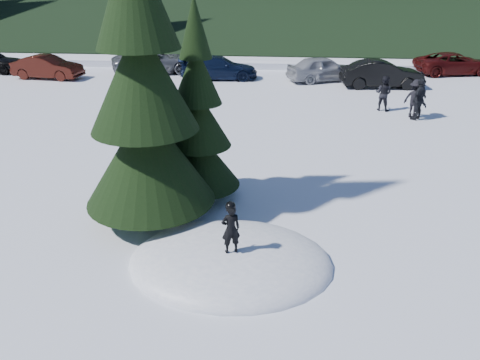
# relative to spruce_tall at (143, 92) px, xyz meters

# --- Properties ---
(ground) EXTENTS (200.00, 200.00, 0.00)m
(ground) POSITION_rel_spruce_tall_xyz_m (2.20, -1.80, -3.32)
(ground) COLOR white
(ground) RESTS_ON ground
(snow_mound) EXTENTS (4.48, 3.52, 0.96)m
(snow_mound) POSITION_rel_spruce_tall_xyz_m (2.20, -1.80, -3.32)
(snow_mound) COLOR white
(snow_mound) RESTS_ON ground
(spruce_tall) EXTENTS (3.20, 3.20, 8.60)m
(spruce_tall) POSITION_rel_spruce_tall_xyz_m (0.00, 0.00, 0.00)
(spruce_tall) COLOR #301F10
(spruce_tall) RESTS_ON ground
(spruce_short) EXTENTS (2.20, 2.20, 5.37)m
(spruce_short) POSITION_rel_spruce_tall_xyz_m (1.00, 1.40, -1.22)
(spruce_short) COLOR #301F10
(spruce_short) RESTS_ON ground
(child_skier) EXTENTS (0.46, 0.39, 1.09)m
(child_skier) POSITION_rel_spruce_tall_xyz_m (2.25, -2.09, -2.30)
(child_skier) COLOR black
(child_skier) RESTS_ON snow_mound
(adult_0) EXTENTS (0.96, 0.89, 1.57)m
(adult_0) POSITION_rel_spruce_tall_xyz_m (7.76, 11.12, -2.53)
(adult_0) COLOR black
(adult_0) RESTS_ON ground
(adult_1) EXTENTS (1.01, 1.06, 1.77)m
(adult_1) POSITION_rel_spruce_tall_xyz_m (8.98, 9.75, -2.44)
(adult_1) COLOR black
(adult_1) RESTS_ON ground
(adult_2) EXTENTS (1.18, 1.19, 1.65)m
(adult_2) POSITION_rel_spruce_tall_xyz_m (8.90, 10.05, -2.49)
(adult_2) COLOR black
(adult_2) RESTS_ON ground
(car_1) EXTENTS (4.21, 1.84, 1.35)m
(car_1) POSITION_rel_spruce_tall_xyz_m (-10.72, 16.42, -2.65)
(car_1) COLOR #340F09
(car_1) RESTS_ON ground
(car_2) EXTENTS (5.66, 4.08, 1.43)m
(car_2) POSITION_rel_spruce_tall_xyz_m (-4.85, 18.58, -2.60)
(car_2) COLOR #56595F
(car_2) RESTS_ON ground
(car_3) EXTENTS (4.69, 2.24, 1.32)m
(car_3) POSITION_rel_spruce_tall_xyz_m (-0.61, 17.24, -2.66)
(car_3) COLOR black
(car_3) RESTS_ON ground
(car_4) EXTENTS (4.51, 3.14, 1.42)m
(car_4) POSITION_rel_spruce_tall_xyz_m (5.48, 17.20, -2.61)
(car_4) COLOR #96979E
(car_4) RESTS_ON ground
(car_5) EXTENTS (4.49, 1.82, 1.45)m
(car_5) POSITION_rel_spruce_tall_xyz_m (8.55, 15.88, -2.59)
(car_5) COLOR black
(car_5) RESTS_ON ground
(car_6) EXTENTS (5.06, 3.11, 1.31)m
(car_6) POSITION_rel_spruce_tall_xyz_m (13.66, 19.98, -2.67)
(car_6) COLOR #3F0C0B
(car_6) RESTS_ON ground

